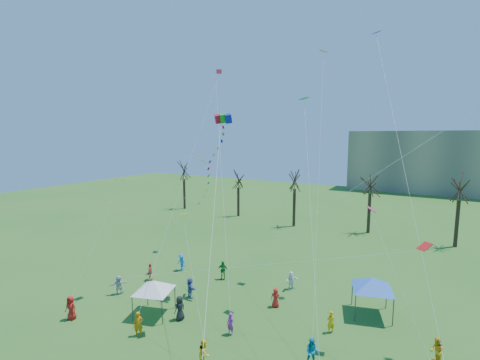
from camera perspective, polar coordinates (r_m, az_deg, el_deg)
The scene contains 6 objects.
bare_tree_row at distance 49.41m, azimuth 25.88°, elevation -1.43°, with size 68.53×8.01×10.75m.
big_box_kite at distance 27.70m, azimuth -4.46°, elevation 2.11°, with size 4.43×7.24×19.28m.
canopy_tent_white at distance 27.81m, azimuth -14.49°, elevation -17.08°, with size 3.51×3.51×2.76m.
canopy_tent_blue at distance 28.73m, azimuth 21.67°, elevation -16.06°, with size 3.89×3.89×3.03m.
festival_crowd at distance 26.31m, azimuth -0.58°, elevation -21.91°, with size 26.14×15.21×1.85m.
small_kites_aloft at distance 27.06m, azimuth 4.57°, elevation 7.06°, with size 26.14×18.07×32.91m.
Camera 1 is at (10.57, -13.46, 13.82)m, focal length 25.00 mm.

